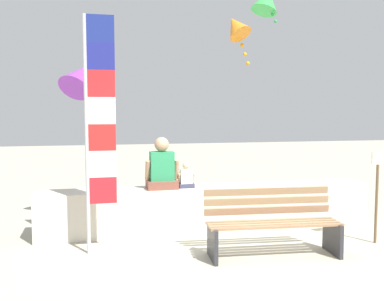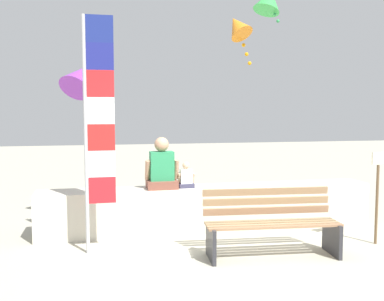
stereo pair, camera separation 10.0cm
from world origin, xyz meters
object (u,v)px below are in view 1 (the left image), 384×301
Objects in this scene: sign_post at (377,190)px; flag_banner at (96,120)px; park_bench at (272,224)px; kite_green at (266,1)px; person_child at (186,178)px; kite_purple at (81,77)px; person_adult at (162,169)px; kite_orange at (236,27)px.

flag_banner is at bearing 173.46° from sign_post.
park_bench is at bearing -14.74° from flag_banner.
kite_green reaches higher than sign_post.
person_child is 5.79m from kite_green.
kite_green reaches higher than kite_purple.
kite_purple is (-1.64, 0.82, 1.65)m from person_child.
person_child is at bearing 30.51° from flag_banner.
flag_banner is at bearing 165.26° from park_bench.
person_adult is at bearing -132.61° from kite_green.
kite_green reaches higher than flag_banner.
person_adult is 1.54m from flag_banner.
kite_purple reaches higher than park_bench.
park_bench is at bearing -58.48° from person_child.
flag_banner reaches higher than person_child.
person_adult is 5.90m from kite_green.
kite_orange is (1.46, 1.87, 2.80)m from person_child.
person_child is 1.90m from flag_banner.
flag_banner is 4.16m from sign_post.
kite_orange is (2.87, 2.70, 1.84)m from flag_banner.
person_adult is 0.84× the size of kite_purple.
kite_purple is 0.72× the size of sign_post.
kite_purple reaches higher than person_child.
flag_banner is 2.99× the size of kite_orange.
sign_post is at bearing -26.57° from kite_purple.
flag_banner is (-2.29, 0.60, 1.41)m from park_bench.
sign_post is (4.00, -0.46, -1.03)m from flag_banner.
kite_green is (2.76, 3.43, 3.76)m from person_child.
park_bench is at bearing -41.88° from kite_purple.
kite_purple reaches higher than sign_post.
flag_banner is at bearing -134.38° from kite_green.
park_bench is 4.40× the size of person_child.
person_child is at bearing -128.81° from kite_green.
kite_purple is (-3.09, -1.04, -1.15)m from kite_orange.
flag_banner is at bearing -149.49° from person_child.
park_bench is 1.82× the size of kite_green.
park_bench is 0.57× the size of flag_banner.
kite_orange reaches higher than kite_purple.
kite_green reaches higher than kite_orange.
person_child is 2.46m from kite_purple.
flag_banner is at bearing -82.23° from kite_purple.
flag_banner is at bearing -136.76° from kite_orange.
person_adult is 2.11m from kite_purple.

